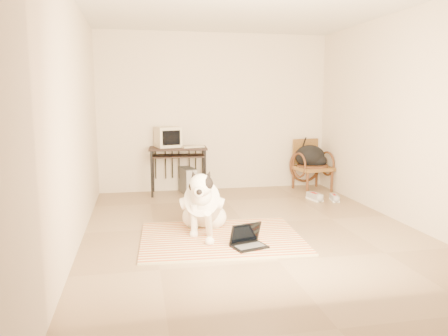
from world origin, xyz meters
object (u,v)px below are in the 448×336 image
object	(u,v)px
backpack	(311,157)
computer_desk	(178,154)
dog	(203,206)
laptop	(248,241)
crt_monitor	(168,137)
rattan_chair	(311,165)
pc_tower	(188,180)

from	to	relation	value
backpack	computer_desk	bearing A→B (deg)	177.65
dog	computer_desk	world-z (taller)	dog
dog	computer_desk	bearing A→B (deg)	92.24
laptop	computer_desk	world-z (taller)	computer_desk
crt_monitor	rattan_chair	world-z (taller)	crt_monitor
pc_tower	backpack	bearing A→B (deg)	-3.83
dog	crt_monitor	distance (m)	2.37
computer_desk	crt_monitor	world-z (taller)	crt_monitor
computer_desk	dog	bearing A→B (deg)	-87.76
computer_desk	rattan_chair	world-z (taller)	rattan_chair
rattan_chair	backpack	xyz separation A→B (m)	(-0.00, -0.01, 0.14)
pc_tower	rattan_chair	world-z (taller)	rattan_chair
crt_monitor	pc_tower	distance (m)	0.81
dog	laptop	bearing A→B (deg)	-59.37
dog	backpack	size ratio (longest dim) A/B	2.11
dog	laptop	size ratio (longest dim) A/B	2.77
laptop	crt_monitor	xyz separation A→B (m)	(-0.63, 2.92, 0.88)
dog	pc_tower	size ratio (longest dim) A/B	2.34
dog	rattan_chair	bearing A→B (deg)	43.24
laptop	crt_monitor	bearing A→B (deg)	102.11
dog	rattan_chair	distance (m)	3.07
laptop	crt_monitor	size ratio (longest dim) A/B	0.92
pc_tower	backpack	xyz separation A→B (m)	(2.16, -0.14, 0.37)
computer_desk	laptop	bearing A→B (deg)	-80.60
computer_desk	backpack	distance (m)	2.32
crt_monitor	computer_desk	bearing A→B (deg)	-27.84
rattan_chair	backpack	distance (m)	0.14
computer_desk	pc_tower	bearing A→B (deg)	17.33
crt_monitor	pc_tower	xyz separation A→B (m)	(0.32, -0.03, -0.74)
crt_monitor	rattan_chair	bearing A→B (deg)	-3.99
crt_monitor	pc_tower	size ratio (longest dim) A/B	0.92
laptop	pc_tower	distance (m)	2.91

